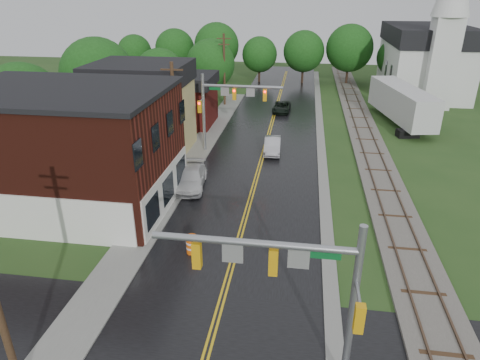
% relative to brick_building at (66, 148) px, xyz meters
% --- Properties ---
extents(main_road, '(10.00, 90.00, 0.02)m').
position_rel_brick_building_xyz_m(main_road, '(12.48, 15.00, -4.15)').
color(main_road, black).
rests_on(main_road, ground).
extents(curb_right, '(0.80, 70.00, 0.12)m').
position_rel_brick_building_xyz_m(curb_right, '(17.88, 20.00, -4.15)').
color(curb_right, gray).
rests_on(curb_right, ground).
extents(sidewalk_left, '(2.40, 50.00, 0.12)m').
position_rel_brick_building_xyz_m(sidewalk_left, '(6.28, 10.00, -4.15)').
color(sidewalk_left, gray).
rests_on(sidewalk_left, ground).
extents(brick_building, '(14.30, 10.30, 8.30)m').
position_rel_brick_building_xyz_m(brick_building, '(0.00, 0.00, 0.00)').
color(brick_building, '#44170E').
rests_on(brick_building, ground).
extents(yellow_house, '(8.00, 7.00, 6.40)m').
position_rel_brick_building_xyz_m(yellow_house, '(1.48, 11.00, -0.95)').
color(yellow_house, tan).
rests_on(yellow_house, ground).
extents(darkred_building, '(7.00, 6.00, 4.40)m').
position_rel_brick_building_xyz_m(darkred_building, '(2.48, 20.00, -1.95)').
color(darkred_building, '#3F0F0C').
rests_on(darkred_building, ground).
extents(church, '(10.40, 18.40, 20.00)m').
position_rel_brick_building_xyz_m(church, '(32.48, 38.74, 1.68)').
color(church, silver).
rests_on(church, ground).
extents(railroad, '(3.20, 80.00, 0.30)m').
position_rel_brick_building_xyz_m(railroad, '(22.48, 20.00, -4.05)').
color(railroad, '#59544C').
rests_on(railroad, ground).
extents(traffic_signal_near, '(7.34, 0.30, 7.20)m').
position_rel_brick_building_xyz_m(traffic_signal_near, '(15.96, -13.00, 0.82)').
color(traffic_signal_near, gray).
rests_on(traffic_signal_near, ground).
extents(traffic_signal_far, '(7.34, 0.43, 7.20)m').
position_rel_brick_building_xyz_m(traffic_signal_far, '(9.01, 12.00, 0.82)').
color(traffic_signal_far, gray).
rests_on(traffic_signal_far, ground).
extents(utility_pole_b, '(1.80, 0.28, 9.00)m').
position_rel_brick_building_xyz_m(utility_pole_b, '(5.68, 7.00, 0.57)').
color(utility_pole_b, '#382616').
rests_on(utility_pole_b, ground).
extents(utility_pole_c, '(1.80, 0.28, 9.00)m').
position_rel_brick_building_xyz_m(utility_pole_c, '(5.68, 29.00, 0.57)').
color(utility_pole_c, '#382616').
rests_on(utility_pole_c, ground).
extents(tree_left_a, '(6.80, 6.80, 8.67)m').
position_rel_brick_building_xyz_m(tree_left_a, '(-7.36, 6.90, 0.96)').
color(tree_left_a, black).
rests_on(tree_left_a, ground).
extents(tree_left_b, '(7.60, 7.60, 9.69)m').
position_rel_brick_building_xyz_m(tree_left_b, '(-5.36, 16.90, 1.57)').
color(tree_left_b, black).
rests_on(tree_left_b, ground).
extents(tree_left_c, '(6.00, 6.00, 7.65)m').
position_rel_brick_building_xyz_m(tree_left_c, '(-1.36, 24.90, 0.36)').
color(tree_left_c, black).
rests_on(tree_left_c, ground).
extents(tree_left_e, '(6.40, 6.40, 8.16)m').
position_rel_brick_building_xyz_m(tree_left_e, '(3.64, 30.90, 0.66)').
color(tree_left_e, black).
rests_on(tree_left_e, ground).
extents(suv_dark, '(2.19, 4.46, 1.22)m').
position_rel_brick_building_xyz_m(suv_dark, '(13.28, 26.75, -3.54)').
color(suv_dark, black).
rests_on(suv_dark, ground).
extents(sedan_silver, '(1.69, 4.32, 1.40)m').
position_rel_brick_building_xyz_m(sedan_silver, '(13.28, 12.36, -3.45)').
color(sedan_silver, '#B1B0B5').
rests_on(sedan_silver, ground).
extents(pickup_white, '(2.61, 5.24, 1.46)m').
position_rel_brick_building_xyz_m(pickup_white, '(7.68, 3.89, -3.42)').
color(pickup_white, silver).
rests_on(pickup_white, ground).
extents(semi_trailer, '(5.45, 13.64, 4.13)m').
position_rel_brick_building_xyz_m(semi_trailer, '(26.79, 23.89, -1.72)').
color(semi_trailer, black).
rests_on(semi_trailer, ground).
extents(construction_barrel, '(0.71, 0.71, 1.14)m').
position_rel_brick_building_xyz_m(construction_barrel, '(9.98, -5.00, -3.58)').
color(construction_barrel, '#E9580A').
rests_on(construction_barrel, ground).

